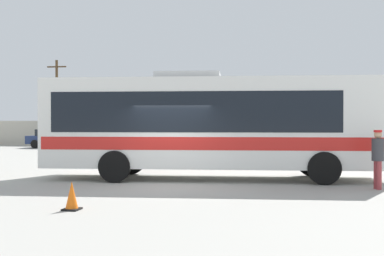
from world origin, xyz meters
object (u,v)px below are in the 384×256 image
(coach_bus_white_red, at_px, (209,122))
(roadside_tree_midleft, at_px, (182,97))
(parked_car_rightmost_red, at_px, (310,140))
(utility_pole_far, at_px, (57,100))
(traffic_cone_on_apron, at_px, (72,196))
(parked_car_leftmost_dark_blue, at_px, (56,138))
(attendant_by_bus_door, at_px, (378,156))
(parked_car_second_white, at_px, (125,139))
(parked_car_third_maroon, at_px, (224,139))
(roadside_tree_left, at_px, (78,102))

(coach_bus_white_red, relative_size, roadside_tree_midleft, 1.97)
(parked_car_rightmost_red, relative_size, utility_pole_far, 0.60)
(coach_bus_white_red, bearing_deg, traffic_cone_on_apron, -107.19)
(parked_car_leftmost_dark_blue, height_order, roadside_tree_midleft, roadside_tree_midleft)
(attendant_by_bus_door, distance_m, parked_car_second_white, 23.09)
(coach_bus_white_red, bearing_deg, attendant_by_bus_door, -15.47)
(parked_car_leftmost_dark_blue, distance_m, parked_car_third_maroon, 12.93)
(attendant_by_bus_door, height_order, roadside_tree_midleft, roadside_tree_midleft)
(traffic_cone_on_apron, bearing_deg, roadside_tree_midleft, 98.43)
(parked_car_third_maroon, relative_size, parked_car_rightmost_red, 0.97)
(utility_pole_far, bearing_deg, roadside_tree_midleft, -5.86)
(coach_bus_white_red, height_order, parked_car_rightmost_red, coach_bus_white_red)
(parked_car_second_white, bearing_deg, parked_car_rightmost_red, -0.59)
(parked_car_rightmost_red, height_order, roadside_tree_midleft, roadside_tree_midleft)
(coach_bus_white_red, distance_m, roadside_tree_left, 31.42)
(utility_pole_far, height_order, roadside_tree_left, utility_pole_far)
(parked_car_third_maroon, bearing_deg, roadside_tree_midleft, 130.84)
(utility_pole_far, bearing_deg, parked_car_second_white, -37.71)
(attendant_by_bus_door, bearing_deg, roadside_tree_midleft, 115.72)
(parked_car_rightmost_red, height_order, traffic_cone_on_apron, parked_car_rightmost_red)
(parked_car_second_white, relative_size, parked_car_rightmost_red, 0.99)
(attendant_by_bus_door, distance_m, parked_car_third_maroon, 20.39)
(parked_car_third_maroon, height_order, traffic_cone_on_apron, parked_car_third_maroon)
(parked_car_leftmost_dark_blue, distance_m, roadside_tree_left, 9.61)
(parked_car_second_white, bearing_deg, roadside_tree_left, 130.78)
(parked_car_second_white, xyz_separation_m, roadside_tree_left, (-8.21, 9.52, 3.09))
(parked_car_rightmost_red, bearing_deg, utility_pole_far, 162.01)
(parked_car_leftmost_dark_blue, relative_size, utility_pole_far, 0.58)
(coach_bus_white_red, height_order, traffic_cone_on_apron, coach_bus_white_red)
(parked_car_rightmost_red, xyz_separation_m, roadside_tree_midleft, (-10.11, 5.95, 3.26))
(parked_car_second_white, distance_m, parked_car_rightmost_red, 13.01)
(parked_car_second_white, distance_m, utility_pole_far, 11.96)
(parked_car_third_maroon, xyz_separation_m, roadside_tree_midleft, (-4.19, 4.84, 3.24))
(roadside_tree_midleft, bearing_deg, attendant_by_bus_door, -64.28)
(attendant_by_bus_door, distance_m, roadside_tree_midleft, 26.67)
(parked_car_third_maroon, bearing_deg, parked_car_leftmost_dark_blue, -178.92)
(parked_car_second_white, xyz_separation_m, parked_car_rightmost_red, (13.01, -0.13, -0.00))
(parked_car_second_white, relative_size, utility_pole_far, 0.59)
(parked_car_third_maroon, relative_size, roadside_tree_left, 0.80)
(parked_car_rightmost_red, xyz_separation_m, traffic_cone_on_apron, (-5.84, -22.85, -0.46))
(coach_bus_white_red, distance_m, parked_car_second_white, 18.99)
(attendant_by_bus_door, relative_size, utility_pole_far, 0.23)
(parked_car_rightmost_red, bearing_deg, parked_car_leftmost_dark_blue, 177.37)
(coach_bus_white_red, height_order, roadside_tree_midleft, roadside_tree_midleft)
(attendant_by_bus_door, xyz_separation_m, parked_car_leftmost_dark_blue, (-20.24, 18.79, -0.22))
(utility_pole_far, relative_size, roadside_tree_left, 1.38)
(parked_car_leftmost_dark_blue, height_order, traffic_cone_on_apron, parked_car_leftmost_dark_blue)
(parked_car_third_maroon, bearing_deg, roadside_tree_left, 150.81)
(parked_car_third_maroon, bearing_deg, utility_pole_far, 159.45)
(coach_bus_white_red, bearing_deg, utility_pole_far, 127.67)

